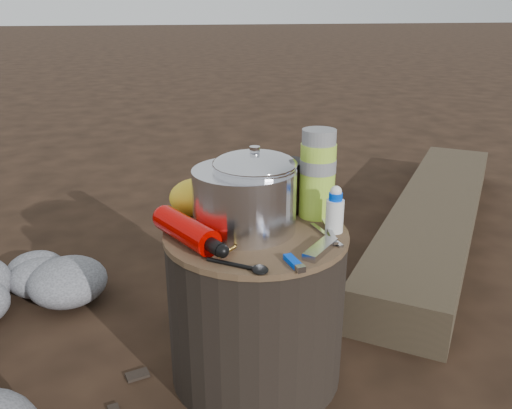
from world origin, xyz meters
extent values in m
plane|color=black|center=(0.00, 0.00, 0.00)|extent=(60.00, 60.00, 0.00)
cylinder|color=black|center=(0.00, 0.00, 0.20)|extent=(0.44, 0.44, 0.41)
cube|color=#3C3223|center=(0.97, 0.73, 0.08)|extent=(1.38, 1.64, 0.15)
cube|color=#3C3223|center=(0.44, 1.03, 0.05)|extent=(0.64, 1.08, 0.09)
cylinder|color=silver|center=(-0.02, 0.02, 0.49)|extent=(0.25, 0.25, 0.15)
cylinder|color=silver|center=(0.00, 0.02, 0.51)|extent=(0.20, 0.20, 0.20)
cylinder|color=#A7D739|center=(0.18, 0.07, 0.52)|extent=(0.09, 0.09, 0.23)
cylinder|color=black|center=(0.11, 0.12, 0.48)|extent=(0.09, 0.09, 0.14)
ellipsoid|color=yellow|center=(-0.12, 0.14, 0.46)|extent=(0.14, 0.12, 0.10)
cube|color=#18194E|center=(0.02, 0.16, 0.48)|extent=(0.11, 0.07, 0.14)
cube|color=#003EDC|center=(0.04, -0.19, 0.42)|extent=(0.03, 0.08, 0.01)
cube|color=#A7A7AC|center=(0.11, -0.14, 0.42)|extent=(0.10, 0.10, 0.02)
cylinder|color=silver|center=(0.18, -0.04, 0.46)|extent=(0.04, 0.04, 0.10)
camera|label=1|loc=(-0.27, -1.14, 0.92)|focal=36.90mm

